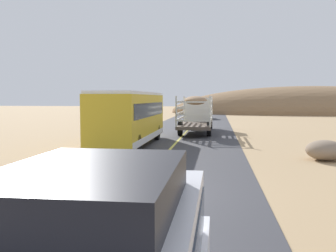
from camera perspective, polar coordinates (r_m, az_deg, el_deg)
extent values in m
plane|color=tan|center=(11.56, -5.79, -10.13)|extent=(240.00, 240.00, 0.00)
cube|color=#38383D|center=(11.56, -5.79, -10.08)|extent=(8.00, 120.00, 0.02)
cube|color=#D8CC4C|center=(11.56, -5.79, -10.02)|extent=(0.16, 117.60, 0.00)
cube|color=black|center=(3.24, -11.59, -9.06)|extent=(1.42, 2.07, 0.36)
cube|color=silver|center=(34.90, 4.74, 2.53)|extent=(2.50, 2.20, 2.20)
cube|color=#192333|center=(34.89, 4.74, 3.27)|extent=(2.53, 1.54, 0.70)
cube|color=brown|center=(29.57, 4.22, 0.09)|extent=(2.50, 6.40, 0.24)
cylinder|color=silver|center=(32.73, 2.46, 2.63)|extent=(0.12, 0.12, 2.20)
cylinder|color=silver|center=(32.60, 6.64, 2.60)|extent=(0.12, 0.12, 2.20)
cylinder|color=silver|center=(26.48, 1.26, 2.25)|extent=(0.12, 0.12, 2.20)
cylinder|color=silver|center=(26.33, 6.42, 2.22)|extent=(0.12, 0.12, 2.20)
cube|color=silver|center=(29.63, 1.88, 1.19)|extent=(0.08, 6.30, 0.12)
cube|color=silver|center=(29.49, 6.57, 1.15)|extent=(0.08, 6.30, 0.12)
cube|color=silver|center=(26.39, 3.83, 0.80)|extent=(2.40, 0.08, 0.12)
cube|color=silver|center=(29.61, 1.89, 2.04)|extent=(0.08, 6.30, 0.12)
cube|color=silver|center=(29.47, 6.58, 2.00)|extent=(0.08, 6.30, 0.12)
cube|color=silver|center=(26.37, 3.83, 1.76)|extent=(2.40, 0.08, 0.12)
cube|color=silver|center=(29.60, 1.89, 2.89)|extent=(0.08, 6.30, 0.12)
cube|color=silver|center=(29.46, 6.58, 2.86)|extent=(0.08, 6.30, 0.12)
cube|color=silver|center=(26.35, 3.84, 2.71)|extent=(2.40, 0.08, 0.12)
cube|color=silver|center=(29.59, 1.89, 3.74)|extent=(0.08, 6.30, 0.12)
cube|color=silver|center=(29.45, 6.59, 3.71)|extent=(0.08, 6.30, 0.12)
cube|color=silver|center=(26.34, 3.84, 3.67)|extent=(2.40, 0.08, 0.12)
ellipsoid|color=#8C6B4C|center=(29.50, 4.24, 3.91)|extent=(1.75, 3.84, 0.70)
cylinder|color=black|center=(35.03, 2.94, 0.50)|extent=(0.32, 1.10, 1.10)
cylinder|color=black|center=(34.93, 6.51, 0.46)|extent=(0.32, 1.10, 1.10)
cylinder|color=black|center=(28.40, 1.87, -0.38)|extent=(0.32, 1.10, 1.10)
cylinder|color=black|center=(28.27, 6.27, -0.43)|extent=(0.32, 1.10, 1.10)
cube|color=gold|center=(22.59, -5.77, 1.33)|extent=(2.50, 10.00, 2.70)
cube|color=white|center=(22.56, -5.79, 4.96)|extent=(2.45, 9.80, 0.16)
cube|color=#192333|center=(22.57, -5.78, 2.53)|extent=(2.54, 9.20, 0.80)
cube|color=silver|center=(22.68, -5.74, -1.58)|extent=(2.53, 9.80, 0.36)
cylinder|color=black|center=(26.08, -6.46, -0.93)|extent=(0.30, 1.00, 1.00)
cylinder|color=black|center=(25.64, -1.68, -0.99)|extent=(0.30, 1.00, 1.00)
cylinder|color=black|center=(19.87, -10.99, -2.60)|extent=(0.30, 1.00, 1.00)
cylinder|color=black|center=(19.29, -4.77, -2.75)|extent=(0.30, 1.00, 1.00)
cube|color=black|center=(52.03, 5.62, 1.67)|extent=(1.80, 4.40, 0.70)
cube|color=#192333|center=(52.11, 5.63, 2.39)|extent=(1.53, 2.20, 0.60)
cylinder|color=black|center=(53.39, 4.82, 1.55)|extent=(0.22, 0.66, 0.66)
cylinder|color=black|center=(53.34, 6.51, 1.53)|extent=(0.22, 0.66, 0.66)
cylinder|color=black|center=(50.76, 4.68, 1.41)|extent=(0.22, 0.66, 0.66)
cylinder|color=black|center=(50.70, 6.46, 1.39)|extent=(0.22, 0.66, 0.66)
ellipsoid|color=#84705B|center=(18.78, 22.87, -3.42)|extent=(1.76, 1.84, 0.93)
ellipsoid|color=olive|center=(76.84, 20.80, 1.85)|extent=(53.41, 24.99, 10.38)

